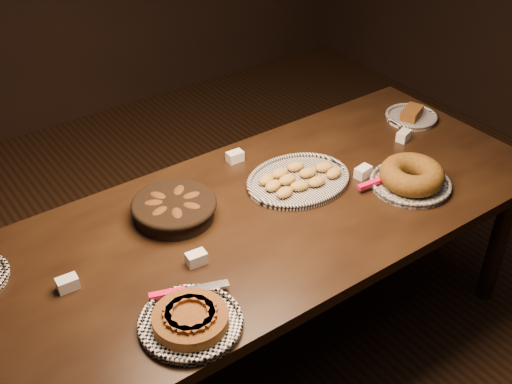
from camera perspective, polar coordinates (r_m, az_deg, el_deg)
ground at (r=2.99m, az=0.55°, el=-13.41°), size 5.00×5.00×0.00m
buffet_table at (r=2.52m, az=0.64°, el=-3.21°), size 2.40×1.00×0.75m
apple_tart_plate at (r=2.04m, az=-5.85°, el=-11.28°), size 0.36×0.34×0.06m
madeleine_platter at (r=2.64m, az=3.76°, el=1.13°), size 0.45×0.36×0.05m
bundt_cake_plate at (r=2.67m, az=13.63°, el=1.27°), size 0.38×0.35×0.10m
croissant_basket at (r=2.45m, az=-7.29°, el=-1.35°), size 0.34×0.34×0.08m
loaf_plate at (r=3.19m, az=13.64°, el=6.59°), size 0.25×0.25×0.06m
tent_cards at (r=2.54m, az=0.88°, el=-0.18°), size 1.70×0.52×0.04m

